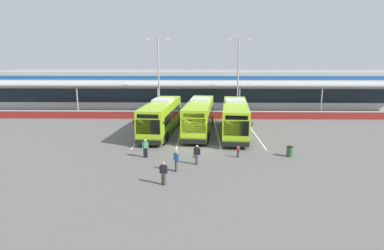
{
  "coord_description": "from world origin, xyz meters",
  "views": [
    {
      "loc": [
        -0.1,
        -29.02,
        8.53
      ],
      "look_at": [
        -0.69,
        3.0,
        1.6
      ],
      "focal_mm": 29.9,
      "sensor_mm": 36.0,
      "label": 1
    }
  ],
  "objects_px": {
    "pedestrian_child": "(238,151)",
    "pedestrian_approaching_bus": "(176,160)",
    "coach_bus_left_centre": "(199,117)",
    "pedestrian_with_handbag": "(197,154)",
    "lamp_post_west": "(159,72)",
    "lamp_post_centre": "(238,72)",
    "coach_bus_leftmost": "(161,118)",
    "pedestrian_in_dark_coat": "(164,172)",
    "litter_bin": "(290,151)",
    "pedestrian_near_bin": "(145,148)",
    "coach_bus_centre": "(235,119)"
  },
  "relations": [
    {
      "from": "pedestrian_with_handbag",
      "to": "lamp_post_centre",
      "type": "bearing_deg",
      "value": 75.15
    },
    {
      "from": "pedestrian_in_dark_coat",
      "to": "lamp_post_west",
      "type": "bearing_deg",
      "value": 97.39
    },
    {
      "from": "coach_bus_leftmost",
      "to": "litter_bin",
      "type": "bearing_deg",
      "value": -34.74
    },
    {
      "from": "pedestrian_child",
      "to": "lamp_post_west",
      "type": "distance_m",
      "value": 21.81
    },
    {
      "from": "pedestrian_near_bin",
      "to": "pedestrian_with_handbag",
      "type": "bearing_deg",
      "value": -21.34
    },
    {
      "from": "pedestrian_with_handbag",
      "to": "lamp_post_centre",
      "type": "relative_size",
      "value": 0.15
    },
    {
      "from": "coach_bus_leftmost",
      "to": "pedestrian_approaching_bus",
      "type": "height_order",
      "value": "coach_bus_leftmost"
    },
    {
      "from": "pedestrian_child",
      "to": "pedestrian_approaching_bus",
      "type": "height_order",
      "value": "pedestrian_approaching_bus"
    },
    {
      "from": "pedestrian_in_dark_coat",
      "to": "litter_bin",
      "type": "bearing_deg",
      "value": 31.94
    },
    {
      "from": "pedestrian_near_bin",
      "to": "lamp_post_west",
      "type": "xyz_separation_m",
      "value": [
        -1.08,
        19.24,
        5.42
      ]
    },
    {
      "from": "pedestrian_with_handbag",
      "to": "pedestrian_in_dark_coat",
      "type": "distance_m",
      "value": 4.73
    },
    {
      "from": "pedestrian_child",
      "to": "pedestrian_approaching_bus",
      "type": "xyz_separation_m",
      "value": [
        -5.07,
        -3.54,
        0.33
      ]
    },
    {
      "from": "coach_bus_left_centre",
      "to": "pedestrian_with_handbag",
      "type": "height_order",
      "value": "coach_bus_left_centre"
    },
    {
      "from": "pedestrian_approaching_bus",
      "to": "pedestrian_in_dark_coat",
      "type": "bearing_deg",
      "value": -105.01
    },
    {
      "from": "pedestrian_with_handbag",
      "to": "pedestrian_near_bin",
      "type": "xyz_separation_m",
      "value": [
        -4.41,
        1.72,
        0.02
      ]
    },
    {
      "from": "coach_bus_left_centre",
      "to": "pedestrian_with_handbag",
      "type": "relative_size",
      "value": 7.61
    },
    {
      "from": "pedestrian_near_bin",
      "to": "lamp_post_centre",
      "type": "height_order",
      "value": "lamp_post_centre"
    },
    {
      "from": "coach_bus_centre",
      "to": "pedestrian_with_handbag",
      "type": "bearing_deg",
      "value": -112.42
    },
    {
      "from": "litter_bin",
      "to": "pedestrian_near_bin",
      "type": "bearing_deg",
      "value": -177.76
    },
    {
      "from": "coach_bus_leftmost",
      "to": "pedestrian_in_dark_coat",
      "type": "distance_m",
      "value": 14.87
    },
    {
      "from": "lamp_post_west",
      "to": "pedestrian_with_handbag",
      "type": "bearing_deg",
      "value": -75.34
    },
    {
      "from": "pedestrian_with_handbag",
      "to": "coach_bus_leftmost",
      "type": "bearing_deg",
      "value": 110.83
    },
    {
      "from": "lamp_post_centre",
      "to": "litter_bin",
      "type": "height_order",
      "value": "lamp_post_centre"
    },
    {
      "from": "coach_bus_leftmost",
      "to": "pedestrian_near_bin",
      "type": "relative_size",
      "value": 7.61
    },
    {
      "from": "pedestrian_in_dark_coat",
      "to": "pedestrian_near_bin",
      "type": "height_order",
      "value": "same"
    },
    {
      "from": "pedestrian_in_dark_coat",
      "to": "lamp_post_centre",
      "type": "xyz_separation_m",
      "value": [
        8.02,
        26.06,
        5.42
      ]
    },
    {
      "from": "lamp_post_west",
      "to": "litter_bin",
      "type": "height_order",
      "value": "lamp_post_west"
    },
    {
      "from": "pedestrian_near_bin",
      "to": "pedestrian_approaching_bus",
      "type": "distance_m",
      "value": 4.39
    },
    {
      "from": "coach_bus_leftmost",
      "to": "pedestrian_approaching_bus",
      "type": "distance_m",
      "value": 12.43
    },
    {
      "from": "lamp_post_west",
      "to": "litter_bin",
      "type": "distance_m",
      "value": 23.83
    },
    {
      "from": "pedestrian_child",
      "to": "litter_bin",
      "type": "bearing_deg",
      "value": 3.35
    },
    {
      "from": "pedestrian_with_handbag",
      "to": "pedestrian_in_dark_coat",
      "type": "relative_size",
      "value": 1.0
    },
    {
      "from": "coach_bus_leftmost",
      "to": "pedestrian_child",
      "type": "bearing_deg",
      "value": -48.74
    },
    {
      "from": "coach_bus_left_centre",
      "to": "pedestrian_near_bin",
      "type": "distance_m",
      "value": 10.46
    },
    {
      "from": "pedestrian_with_handbag",
      "to": "pedestrian_approaching_bus",
      "type": "xyz_separation_m",
      "value": [
        -1.53,
        -1.59,
        0.02
      ]
    },
    {
      "from": "coach_bus_left_centre",
      "to": "pedestrian_near_bin",
      "type": "height_order",
      "value": "coach_bus_left_centre"
    },
    {
      "from": "pedestrian_in_dark_coat",
      "to": "pedestrian_near_bin",
      "type": "xyz_separation_m",
      "value": [
        -2.18,
        5.9,
        0.0
      ]
    },
    {
      "from": "pedestrian_in_dark_coat",
      "to": "pedestrian_approaching_bus",
      "type": "xyz_separation_m",
      "value": [
        0.69,
        2.59,
        0.0
      ]
    },
    {
      "from": "pedestrian_with_handbag",
      "to": "lamp_post_west",
      "type": "height_order",
      "value": "lamp_post_west"
    },
    {
      "from": "pedestrian_child",
      "to": "pedestrian_near_bin",
      "type": "height_order",
      "value": "pedestrian_near_bin"
    },
    {
      "from": "pedestrian_child",
      "to": "pedestrian_approaching_bus",
      "type": "bearing_deg",
      "value": -145.09
    },
    {
      "from": "pedestrian_child",
      "to": "pedestrian_in_dark_coat",
      "type": "bearing_deg",
      "value": -133.25
    },
    {
      "from": "coach_bus_leftmost",
      "to": "pedestrian_with_handbag",
      "type": "height_order",
      "value": "coach_bus_leftmost"
    },
    {
      "from": "pedestrian_with_handbag",
      "to": "coach_bus_left_centre",
      "type": "bearing_deg",
      "value": 88.76
    },
    {
      "from": "pedestrian_in_dark_coat",
      "to": "pedestrian_near_bin",
      "type": "relative_size",
      "value": 1.0
    },
    {
      "from": "pedestrian_with_handbag",
      "to": "lamp_post_west",
      "type": "bearing_deg",
      "value": 104.66
    },
    {
      "from": "pedestrian_with_handbag",
      "to": "litter_bin",
      "type": "height_order",
      "value": "pedestrian_with_handbag"
    },
    {
      "from": "lamp_post_west",
      "to": "lamp_post_centre",
      "type": "relative_size",
      "value": 1.0
    },
    {
      "from": "coach_bus_leftmost",
      "to": "coach_bus_centre",
      "type": "height_order",
      "value": "same"
    },
    {
      "from": "pedestrian_with_handbag",
      "to": "coach_bus_centre",
      "type": "bearing_deg",
      "value": 67.58
    }
  ]
}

